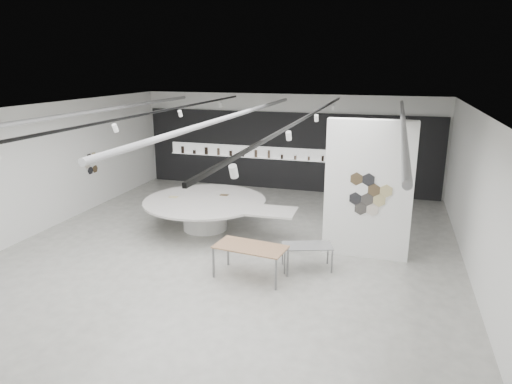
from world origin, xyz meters
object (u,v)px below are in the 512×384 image
(display_island, at_px, (207,210))
(sample_table_stone, at_px, (307,247))
(sample_table_wood, at_px, (250,249))
(kitchen_counter, at_px, (363,185))
(partition_column, at_px, (368,190))

(display_island, relative_size, sample_table_stone, 3.58)
(display_island, xyz_separation_m, sample_table_wood, (2.25, -2.75, 0.11))
(display_island, bearing_deg, sample_table_stone, -30.95)
(display_island, height_order, sample_table_stone, display_island)
(sample_table_stone, xyz_separation_m, kitchen_counter, (0.87, 6.81, -0.09))
(sample_table_wood, bearing_deg, kitchen_counter, 74.92)
(sample_table_wood, relative_size, sample_table_stone, 1.31)
(display_island, bearing_deg, partition_column, -9.60)
(sample_table_wood, distance_m, sample_table_stone, 1.47)
(kitchen_counter, bearing_deg, display_island, -133.16)
(sample_table_wood, height_order, sample_table_stone, sample_table_wood)
(partition_column, distance_m, display_island, 4.94)
(sample_table_stone, bearing_deg, sample_table_wood, -144.91)
(kitchen_counter, bearing_deg, sample_table_stone, -99.05)
(sample_table_wood, relative_size, kitchen_counter, 1.02)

